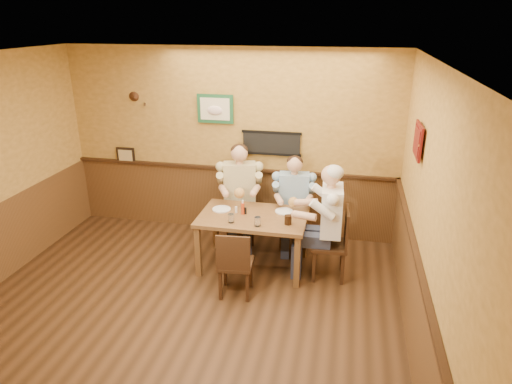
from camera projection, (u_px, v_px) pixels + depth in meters
room at (182, 176)px, 4.56m from camera, size 5.02×5.03×2.81m
dining_table at (253, 222)px, 5.99m from camera, size 1.40×0.90×0.75m
chair_back_left at (240, 212)px, 6.76m from camera, size 0.52×0.52×0.95m
chair_back_right at (293, 219)px, 6.61m from camera, size 0.44×0.44×0.87m
chair_right_end at (329, 243)px, 5.81m from camera, size 0.46×0.46×0.95m
chair_near_side at (236, 262)px, 5.45m from camera, size 0.43×0.43×0.86m
diner_tan_shirt at (240, 199)px, 6.69m from camera, size 0.75×0.75×1.35m
diner_blue_polo at (293, 207)px, 6.55m from camera, size 0.63×0.63×1.24m
diner_white_elder at (330, 229)px, 5.74m from camera, size 0.66×0.66×1.36m
water_glass_left at (231, 218)px, 5.73m from camera, size 0.09×0.09×0.11m
water_glass_mid at (258, 222)px, 5.63m from camera, size 0.10×0.10×0.12m
cola_tumbler at (288, 220)px, 5.68m from camera, size 0.11×0.11×0.12m
hot_sauce_bottle at (243, 208)px, 5.96m from camera, size 0.05×0.05×0.17m
salt_shaker at (236, 210)px, 6.02m from camera, size 0.04×0.04×0.09m
pepper_shaker at (245, 211)px, 5.98m from camera, size 0.05×0.05×0.09m
plate_far_left at (222, 209)px, 6.12m from camera, size 0.32×0.32×0.02m
plate_far_right at (284, 211)px, 6.06m from camera, size 0.30×0.30×0.02m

